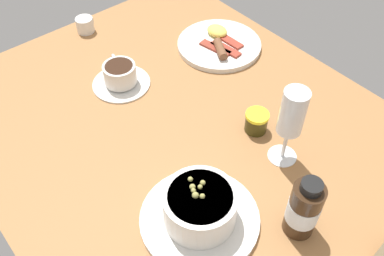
{
  "coord_description": "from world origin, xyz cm",
  "views": [
    {
      "loc": [
        47.88,
        -40.27,
        69.94
      ],
      "look_at": [
        3.61,
        -2.99,
        7.03
      ],
      "focal_mm": 39.92,
      "sensor_mm": 36.0,
      "label": 1
    }
  ],
  "objects_px": {
    "sauce_bottle_brown": "(303,209)",
    "breakfast_plate": "(219,44)",
    "jam_jar": "(256,122)",
    "creamer_jug": "(85,25)",
    "wine_glass": "(292,116)",
    "coffee_cup": "(120,76)",
    "porridge_bowl": "(200,209)"
  },
  "relations": [
    {
      "from": "coffee_cup",
      "to": "porridge_bowl",
      "type": "bearing_deg",
      "value": -13.85
    },
    {
      "from": "sauce_bottle_brown",
      "to": "breakfast_plate",
      "type": "xyz_separation_m",
      "value": [
        -0.5,
        0.26,
        -0.05
      ]
    },
    {
      "from": "breakfast_plate",
      "to": "coffee_cup",
      "type": "bearing_deg",
      "value": -98.69
    },
    {
      "from": "porridge_bowl",
      "to": "wine_glass",
      "type": "distance_m",
      "value": 0.25
    },
    {
      "from": "coffee_cup",
      "to": "creamer_jug",
      "type": "xyz_separation_m",
      "value": [
        -0.25,
        0.05,
        -0.0
      ]
    },
    {
      "from": "wine_glass",
      "to": "breakfast_plate",
      "type": "relative_size",
      "value": 0.81
    },
    {
      "from": "wine_glass",
      "to": "creamer_jug",
      "type": "bearing_deg",
      "value": -173.0
    },
    {
      "from": "creamer_jug",
      "to": "wine_glass",
      "type": "bearing_deg",
      "value": 7.0
    },
    {
      "from": "sauce_bottle_brown",
      "to": "breakfast_plate",
      "type": "distance_m",
      "value": 0.56
    },
    {
      "from": "breakfast_plate",
      "to": "porridge_bowl",
      "type": "bearing_deg",
      "value": -46.44
    },
    {
      "from": "creamer_jug",
      "to": "breakfast_plate",
      "type": "bearing_deg",
      "value": 38.81
    },
    {
      "from": "sauce_bottle_brown",
      "to": "breakfast_plate",
      "type": "height_order",
      "value": "sauce_bottle_brown"
    },
    {
      "from": "jam_jar",
      "to": "sauce_bottle_brown",
      "type": "xyz_separation_m",
      "value": [
        0.22,
        -0.12,
        0.04
      ]
    },
    {
      "from": "sauce_bottle_brown",
      "to": "jam_jar",
      "type": "bearing_deg",
      "value": 151.99
    },
    {
      "from": "porridge_bowl",
      "to": "breakfast_plate",
      "type": "bearing_deg",
      "value": 133.56
    },
    {
      "from": "creamer_jug",
      "to": "wine_glass",
      "type": "relative_size",
      "value": 0.31
    },
    {
      "from": "jam_jar",
      "to": "coffee_cup",
      "type": "bearing_deg",
      "value": -155.84
    },
    {
      "from": "porridge_bowl",
      "to": "sauce_bottle_brown",
      "type": "bearing_deg",
      "value": 45.28
    },
    {
      "from": "coffee_cup",
      "to": "breakfast_plate",
      "type": "distance_m",
      "value": 0.29
    },
    {
      "from": "jam_jar",
      "to": "sauce_bottle_brown",
      "type": "distance_m",
      "value": 0.25
    },
    {
      "from": "sauce_bottle_brown",
      "to": "coffee_cup",
      "type": "bearing_deg",
      "value": -177.27
    },
    {
      "from": "coffee_cup",
      "to": "creamer_jug",
      "type": "bearing_deg",
      "value": 168.75
    },
    {
      "from": "coffee_cup",
      "to": "sauce_bottle_brown",
      "type": "distance_m",
      "value": 0.54
    },
    {
      "from": "wine_glass",
      "to": "breakfast_plate",
      "type": "bearing_deg",
      "value": 156.91
    },
    {
      "from": "coffee_cup",
      "to": "breakfast_plate",
      "type": "height_order",
      "value": "coffee_cup"
    },
    {
      "from": "wine_glass",
      "to": "jam_jar",
      "type": "distance_m",
      "value": 0.13
    },
    {
      "from": "creamer_jug",
      "to": "breakfast_plate",
      "type": "distance_m",
      "value": 0.38
    },
    {
      "from": "coffee_cup",
      "to": "wine_glass",
      "type": "bearing_deg",
      "value": 17.74
    },
    {
      "from": "jam_jar",
      "to": "breakfast_plate",
      "type": "distance_m",
      "value": 0.31
    },
    {
      "from": "coffee_cup",
      "to": "jam_jar",
      "type": "height_order",
      "value": "coffee_cup"
    },
    {
      "from": "jam_jar",
      "to": "porridge_bowl",
      "type": "bearing_deg",
      "value": -68.95
    },
    {
      "from": "jam_jar",
      "to": "creamer_jug",
      "type": "bearing_deg",
      "value": -170.7
    }
  ]
}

